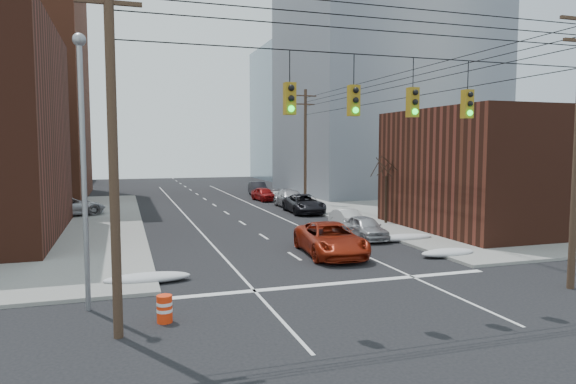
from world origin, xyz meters
TOP-DOWN VIEW (x-y plane):
  - ground at (0.00, 0.00)m, footprint 160.00×160.00m
  - sidewalk_ne at (27.00, 27.00)m, footprint 40.00×40.00m
  - building_office at (22.00, 44.00)m, footprint 22.00×20.00m
  - building_glass at (24.00, 70.00)m, footprint 20.00×18.00m
  - building_storefront at (18.00, 16.00)m, footprint 16.00×12.00m
  - utility_pole_left at (-8.50, 3.00)m, footprint 2.20×0.28m
  - utility_pole_far at (8.50, 34.00)m, footprint 2.20×0.28m
  - traffic_signals at (0.10, 2.97)m, footprint 17.00×0.42m
  - street_light at (-9.50, 6.00)m, footprint 0.44×0.44m
  - bare_tree at (9.59, 20.00)m, footprint 2.09×2.20m
  - snow_nw at (-7.40, 9.00)m, footprint 3.50×1.08m
  - snow_ne at (7.40, 9.50)m, footprint 3.00×1.08m
  - snow_east_far at (7.40, 14.00)m, footprint 4.00×1.08m
  - red_pickup at (1.88, 11.74)m, footprint 3.26×6.16m
  - parked_car_a at (5.64, 15.35)m, footprint 1.75×4.16m
  - parked_car_b at (6.40, 19.44)m, footprint 1.40×3.88m
  - parked_car_c at (6.21, 27.94)m, footprint 2.87×5.74m
  - parked_car_d at (6.40, 32.13)m, footprint 2.21×5.43m
  - parked_car_e at (5.55, 38.34)m, footprint 2.12×4.28m
  - parked_car_f at (6.40, 44.15)m, footprint 2.07×4.85m
  - lot_car_b at (-12.42, 30.87)m, footprint 6.16×4.51m
  - construction_barrel at (-7.10, 3.92)m, footprint 0.51×0.51m

SIDE VIEW (x-z plane):
  - ground at x=0.00m, z-range 0.00..0.00m
  - sidewalk_ne at x=27.00m, z-range 0.00..0.15m
  - snow_nw at x=-7.40m, z-range 0.00..0.42m
  - snow_ne at x=7.40m, z-range 0.00..0.42m
  - snow_east_far at x=7.40m, z-range 0.00..0.42m
  - construction_barrel at x=-7.10m, z-range 0.01..0.89m
  - parked_car_b at x=6.40m, z-range 0.00..1.27m
  - parked_car_e at x=5.55m, z-range 0.00..1.40m
  - parked_car_a at x=5.64m, z-range 0.00..1.40m
  - parked_car_f at x=6.40m, z-range 0.00..1.55m
  - parked_car_c at x=6.21m, z-range 0.00..1.56m
  - parked_car_d at x=6.40m, z-range 0.00..1.58m
  - red_pickup at x=1.88m, z-range 0.00..1.65m
  - lot_car_b at x=-12.42m, z-range 0.15..1.71m
  - bare_tree at x=9.59m, z-range -0.15..4.79m
  - building_storefront at x=18.00m, z-range 0.00..8.00m
  - street_light at x=-9.50m, z-range 0.88..10.20m
  - utility_pole_left at x=-8.50m, z-range 0.28..11.28m
  - utility_pole_far at x=8.50m, z-range 0.28..11.28m
  - traffic_signals at x=0.10m, z-range 6.16..8.18m
  - building_glass at x=24.00m, z-range 0.00..22.00m
  - building_office at x=22.00m, z-range 0.00..25.00m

